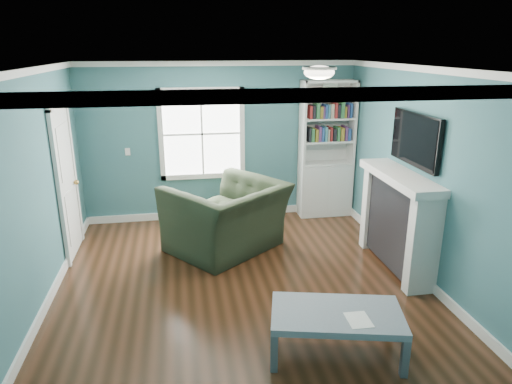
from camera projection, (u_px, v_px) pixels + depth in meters
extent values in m
plane|color=black|center=(242.00, 287.00, 5.60)|extent=(5.00, 5.00, 0.00)
plane|color=#376873|center=(220.00, 142.00, 7.55)|extent=(4.50, 0.00, 4.50)
plane|color=#376873|center=(297.00, 300.00, 2.86)|extent=(4.50, 0.00, 4.50)
plane|color=#376873|center=(32.00, 196.00, 4.84)|extent=(0.00, 5.00, 5.00)
plane|color=#376873|center=(424.00, 176.00, 5.57)|extent=(0.00, 5.00, 5.00)
plane|color=white|center=(240.00, 68.00, 4.81)|extent=(5.00, 5.00, 0.00)
cube|color=white|center=(222.00, 213.00, 7.91)|extent=(4.50, 0.03, 0.12)
cube|color=white|center=(49.00, 299.00, 5.22)|extent=(0.03, 5.00, 0.12)
cube|color=white|center=(412.00, 268.00, 5.94)|extent=(0.03, 5.00, 0.12)
cube|color=white|center=(219.00, 63.00, 7.15)|extent=(4.50, 0.04, 0.08)
cube|color=white|center=(302.00, 95.00, 2.49)|extent=(4.50, 0.04, 0.08)
cube|color=white|center=(15.00, 74.00, 4.46)|extent=(0.04, 5.00, 0.08)
cube|color=white|center=(435.00, 70.00, 5.18)|extent=(0.04, 5.00, 0.08)
cube|color=white|center=(202.00, 134.00, 7.45)|extent=(1.24, 0.01, 1.34)
cube|color=white|center=(161.00, 135.00, 7.33)|extent=(0.08, 0.06, 1.50)
cube|color=white|center=(242.00, 133.00, 7.54)|extent=(0.08, 0.06, 1.50)
cube|color=white|center=(204.00, 176.00, 7.65)|extent=(1.40, 0.06, 0.08)
cube|color=white|center=(200.00, 90.00, 7.22)|extent=(1.40, 0.06, 0.08)
cube|color=white|center=(202.00, 134.00, 7.44)|extent=(1.24, 0.03, 0.03)
cube|color=white|center=(202.00, 134.00, 7.44)|extent=(0.03, 0.03, 1.34)
cube|color=silver|center=(325.00, 189.00, 7.90)|extent=(0.90, 0.35, 0.90)
cube|color=silver|center=(303.00, 124.00, 7.48)|extent=(0.04, 0.35, 1.40)
cube|color=silver|center=(352.00, 123.00, 7.62)|extent=(0.04, 0.35, 1.40)
cube|color=silver|center=(325.00, 122.00, 7.71)|extent=(0.90, 0.02, 1.40)
cube|color=silver|center=(330.00, 81.00, 7.34)|extent=(0.90, 0.35, 0.04)
cube|color=silver|center=(326.00, 163.00, 7.76)|extent=(0.84, 0.33, 0.03)
cube|color=silver|center=(327.00, 141.00, 7.64)|extent=(0.84, 0.33, 0.03)
cube|color=silver|center=(328.00, 118.00, 7.53)|extent=(0.84, 0.33, 0.03)
cube|color=silver|center=(329.00, 96.00, 7.42)|extent=(0.84, 0.33, 0.03)
cube|color=black|center=(328.00, 134.00, 7.59)|extent=(0.70, 0.25, 0.22)
cube|color=#33723F|center=(329.00, 111.00, 7.47)|extent=(0.70, 0.25, 0.22)
cylinder|color=beige|center=(330.00, 87.00, 7.33)|extent=(0.26, 0.06, 0.26)
cube|color=black|center=(398.00, 225.00, 5.94)|extent=(0.30, 1.20, 1.10)
cube|color=black|center=(396.00, 239.00, 6.00)|extent=(0.22, 0.65, 0.70)
cube|color=silver|center=(423.00, 246.00, 5.31)|extent=(0.36, 0.16, 1.20)
cube|color=silver|center=(376.00, 208.00, 6.57)|extent=(0.36, 0.16, 1.20)
cube|color=silver|center=(400.00, 177.00, 5.74)|extent=(0.44, 1.58, 0.10)
cube|color=black|center=(415.00, 139.00, 5.62)|extent=(0.06, 1.10, 0.65)
cube|color=silver|center=(67.00, 183.00, 6.24)|extent=(0.04, 0.80, 2.05)
cube|color=white|center=(60.00, 193.00, 5.82)|extent=(0.05, 0.08, 2.13)
cube|color=white|center=(74.00, 175.00, 6.67)|extent=(0.05, 0.08, 2.13)
cube|color=white|center=(57.00, 105.00, 5.92)|extent=(0.05, 0.98, 0.08)
sphere|color=#BF8C3F|center=(76.00, 182.00, 6.56)|extent=(0.07, 0.07, 0.07)
ellipsoid|color=white|center=(319.00, 72.00, 5.06)|extent=(0.34, 0.34, 0.15)
cylinder|color=white|center=(319.00, 68.00, 5.05)|extent=(0.38, 0.38, 0.03)
cube|color=white|center=(128.00, 152.00, 7.32)|extent=(0.08, 0.01, 0.12)
imported|color=#212C1B|center=(227.00, 206.00, 6.45)|extent=(1.78, 1.69, 1.31)
cube|color=#464D54|center=(274.00, 353.00, 4.10)|extent=(0.08, 0.08, 0.38)
cube|color=#464D54|center=(405.00, 358.00, 4.03)|extent=(0.08, 0.08, 0.38)
cube|color=#464D54|center=(276.00, 315.00, 4.67)|extent=(0.08, 0.08, 0.38)
cube|color=#464D54|center=(390.00, 319.00, 4.60)|extent=(0.08, 0.08, 0.38)
cube|color=slate|center=(337.00, 315.00, 4.28)|extent=(1.34, 0.93, 0.07)
cube|color=white|center=(359.00, 320.00, 4.14)|extent=(0.22, 0.27, 0.00)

